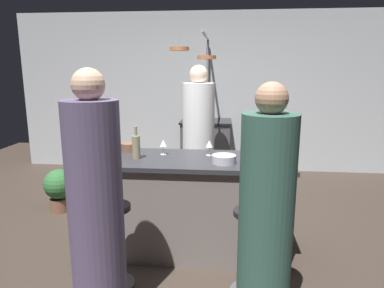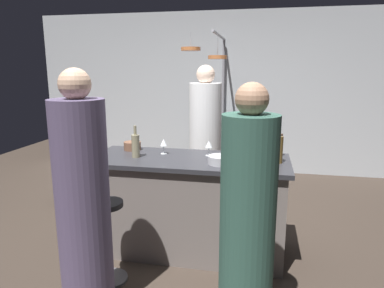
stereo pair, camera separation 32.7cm
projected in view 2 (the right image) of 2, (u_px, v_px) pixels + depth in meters
name	position (u px, v px, depth m)	size (l,w,h in m)	color
ground_plane	(189.00, 249.00, 3.34)	(9.00, 9.00, 0.00)	#382D26
back_wall	(224.00, 93.00, 5.79)	(6.40, 0.16, 2.60)	#B2B7BC
kitchen_island	(189.00, 205.00, 3.24)	(1.80, 0.72, 0.90)	slate
stove_range	(220.00, 148.00, 5.59)	(0.80, 0.64, 0.89)	#47474C
chef	(205.00, 147.00, 4.05)	(0.37, 0.37, 1.74)	white
bar_stool_left	(108.00, 238.00, 2.77)	(0.28, 0.28, 0.68)	#4C4C51
guest_left	(83.00, 206.00, 2.34)	(0.36, 0.36, 1.70)	#594C6B
bar_stool_right	(239.00, 251.00, 2.57)	(0.28, 0.28, 0.68)	#4C4C51
guest_right	(247.00, 225.00, 2.14)	(0.34, 0.34, 1.62)	#33594C
overhead_pot_rack	(214.00, 73.00, 4.96)	(0.60, 1.32, 2.17)	gray
potted_plant	(71.00, 183.00, 4.33)	(0.36, 0.36, 0.52)	brown
pepper_mill	(280.00, 145.00, 3.20)	(0.05, 0.05, 0.21)	#382319
wine_bottle_white	(136.00, 145.00, 3.16)	(0.07, 0.07, 0.29)	gray
wine_bottle_amber	(279.00, 149.00, 2.97)	(0.07, 0.07, 0.32)	brown
wine_bottle_dark	(256.00, 148.00, 3.07)	(0.07, 0.07, 0.29)	black
wine_glass_near_left_guest	(209.00, 145.00, 3.21)	(0.07, 0.07, 0.15)	silver
wine_glass_near_right_guest	(164.00, 143.00, 3.28)	(0.07, 0.07, 0.15)	silver
mixing_bowl_wooden	(132.00, 146.00, 3.46)	(0.17, 0.17, 0.08)	brown
mixing_bowl_blue	(252.00, 160.00, 2.94)	(0.22, 0.22, 0.08)	#334C6B
mixing_bowl_steel	(220.00, 160.00, 2.95)	(0.21, 0.21, 0.07)	#B7B7BC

